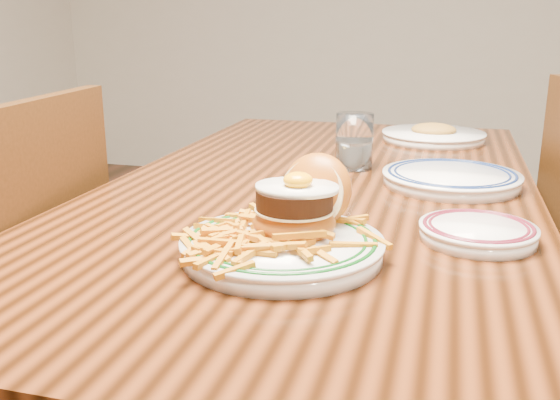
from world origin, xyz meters
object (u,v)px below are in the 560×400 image
(table, at_px, (319,225))
(main_plate, at_px, (288,229))
(side_plate, at_px, (478,231))
(chair_left, at_px, (5,314))

(table, distance_m, main_plate, 0.42)
(side_plate, bearing_deg, main_plate, -161.15)
(main_plate, bearing_deg, side_plate, 40.84)
(chair_left, distance_m, side_plate, 0.93)
(chair_left, relative_size, side_plate, 5.36)
(main_plate, distance_m, side_plate, 0.29)
(main_plate, bearing_deg, chair_left, -178.13)
(table, bearing_deg, side_plate, -42.32)
(table, relative_size, side_plate, 9.12)
(chair_left, bearing_deg, side_plate, -6.73)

